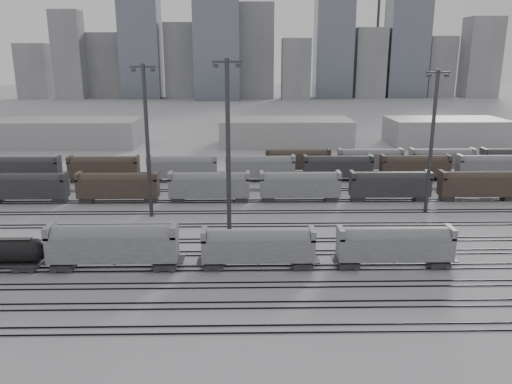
{
  "coord_description": "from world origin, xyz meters",
  "views": [
    {
      "loc": [
        -2.05,
        -58.44,
        26.29
      ],
      "look_at": [
        -0.42,
        23.96,
        4.0
      ],
      "focal_mm": 35.0,
      "sensor_mm": 36.0,
      "label": 1
    }
  ],
  "objects_px": {
    "hopper_car_c": "(395,244)",
    "light_mast_c": "(228,145)",
    "hopper_car_b": "(258,245)",
    "hopper_car_a": "(113,243)"
  },
  "relations": [
    {
      "from": "hopper_car_b",
      "to": "hopper_car_c",
      "type": "distance_m",
      "value": 17.5
    },
    {
      "from": "hopper_car_c",
      "to": "light_mast_c",
      "type": "xyz_separation_m",
      "value": [
        -21.62,
        12.51,
        10.65
      ]
    },
    {
      "from": "hopper_car_b",
      "to": "hopper_car_a",
      "type": "bearing_deg",
      "value": 180.0
    },
    {
      "from": "hopper_car_c",
      "to": "hopper_car_b",
      "type": "bearing_deg",
      "value": 180.0
    },
    {
      "from": "hopper_car_b",
      "to": "hopper_car_c",
      "type": "bearing_deg",
      "value": 0.0
    },
    {
      "from": "hopper_car_a",
      "to": "hopper_car_b",
      "type": "distance_m",
      "value": 18.39
    },
    {
      "from": "hopper_car_b",
      "to": "hopper_car_c",
      "type": "height_order",
      "value": "hopper_car_c"
    },
    {
      "from": "hopper_car_b",
      "to": "hopper_car_c",
      "type": "xyz_separation_m",
      "value": [
        17.5,
        0.0,
        0.08
      ]
    },
    {
      "from": "hopper_car_b",
      "to": "hopper_car_c",
      "type": "relative_size",
      "value": 0.98
    },
    {
      "from": "hopper_car_c",
      "to": "light_mast_c",
      "type": "bearing_deg",
      "value": 149.94
    }
  ]
}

